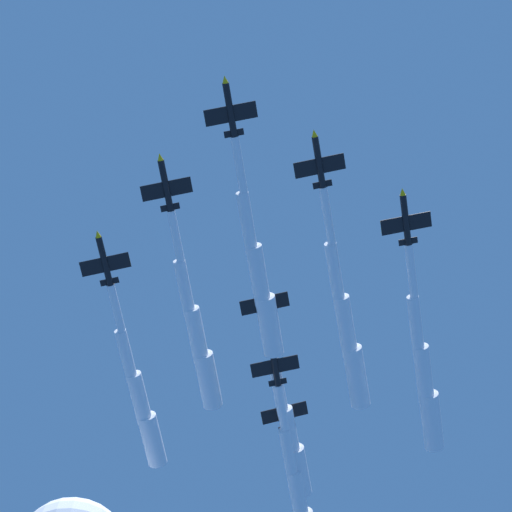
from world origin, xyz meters
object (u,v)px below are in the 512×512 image
(jet_lead, at_px, (259,274))
(jet_port_mid, at_px, (424,372))
(jet_port_outer, at_px, (289,429))
(jet_starboard_inner, at_px, (197,333))
(jet_starboard_outer, at_px, (298,493))
(jet_starboard_mid, at_px, (139,396))
(jet_port_inner, at_px, (346,325))

(jet_lead, height_order, jet_port_mid, jet_lead)
(jet_port_outer, bearing_deg, jet_starboard_inner, -59.71)
(jet_port_outer, bearing_deg, jet_starboard_outer, 152.79)
(jet_starboard_inner, distance_m, jet_port_mid, 40.11)
(jet_port_outer, relative_size, jet_starboard_outer, 0.95)
(jet_port_mid, distance_m, jet_starboard_mid, 50.22)
(jet_lead, relative_size, jet_starboard_mid, 1.08)
(jet_lead, height_order, jet_port_outer, jet_port_outer)
(jet_port_inner, relative_size, jet_starboard_mid, 1.11)
(jet_starboard_mid, distance_m, jet_port_outer, 27.40)
(jet_starboard_inner, xyz_separation_m, jet_port_mid, (6.78, 39.47, -2.17))
(jet_starboard_outer, bearing_deg, jet_port_inner, -5.86)
(jet_starboard_inner, relative_size, jet_port_mid, 0.96)
(jet_lead, height_order, jet_port_inner, jet_port_inner)
(jet_starboard_mid, relative_size, jet_starboard_outer, 0.97)
(jet_lead, relative_size, jet_starboard_inner, 1.04)
(jet_port_inner, bearing_deg, jet_port_mid, 101.56)
(jet_port_mid, height_order, jet_starboard_mid, jet_starboard_mid)
(jet_port_inner, height_order, jet_port_mid, jet_port_inner)
(jet_starboard_inner, bearing_deg, jet_starboard_outer, 131.18)
(jet_lead, distance_m, jet_starboard_mid, 32.18)
(jet_lead, distance_m, jet_port_outer, 31.45)
(jet_starboard_inner, relative_size, jet_port_outer, 1.05)
(jet_starboard_inner, distance_m, jet_starboard_outer, 36.48)
(jet_starboard_mid, bearing_deg, jet_lead, 21.78)
(jet_port_outer, bearing_deg, jet_port_inner, 6.00)
(jet_lead, relative_size, jet_port_mid, 1.00)
(jet_port_mid, xyz_separation_m, jet_starboard_outer, (-30.75, -12.08, -0.33))
(jet_port_mid, relative_size, jet_port_outer, 1.10)
(jet_lead, height_order, jet_starboard_outer, jet_lead)
(jet_port_inner, bearing_deg, jet_starboard_inner, -112.62)
(jet_lead, bearing_deg, jet_port_inner, 105.45)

